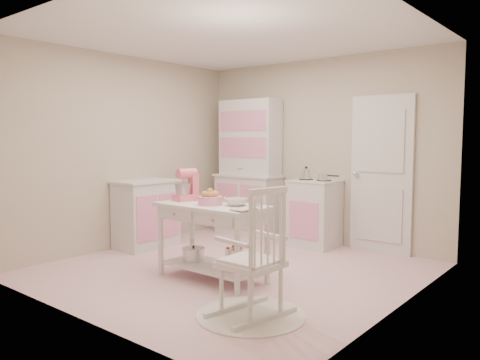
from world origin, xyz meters
The scene contains 14 objects.
room_shell centered at (0.00, 0.00, 1.65)m, with size 3.84×3.84×2.62m.
door centered at (0.95, 1.87, 1.02)m, with size 0.82×0.05×2.04m, color silver.
hutch centered at (-1.08, 1.66, 1.04)m, with size 1.06×0.50×2.08m, color silver.
stove centered at (0.12, 1.61, 0.46)m, with size 0.62×0.57×0.92m, color silver.
base_cabinet centered at (-1.63, 0.11, 0.46)m, with size 0.54×0.84×0.92m, color silver.
lace_rug centered at (1.02, -0.96, 0.01)m, with size 0.92×0.92×0.01m, color white.
rocking_chair centered at (1.02, -0.96, 0.55)m, with size 0.48×0.72×1.10m, color silver.
work_table centered at (0.07, -0.41, 0.40)m, with size 1.20×0.60×0.80m, color silver.
stand_mixer centered at (-0.35, -0.39, 0.97)m, with size 0.20×0.28×0.34m, color #F46780.
cookie_tray centered at (-0.08, -0.23, 0.81)m, with size 0.34×0.24×0.02m, color silver.
bread_basket centered at (0.09, -0.46, 0.85)m, with size 0.25×0.25×0.09m, color pink.
mixing_bowl centered at (0.33, -0.33, 0.84)m, with size 0.23×0.23×0.07m, color silver.
metal_pitcher centered at (0.51, -0.25, 0.89)m, with size 0.10×0.10×0.17m, color silver.
recipe_book centered at (0.52, -0.53, 0.81)m, with size 0.17×0.23×0.02m, color silver.
Camera 1 is at (3.36, -3.95, 1.48)m, focal length 35.00 mm.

